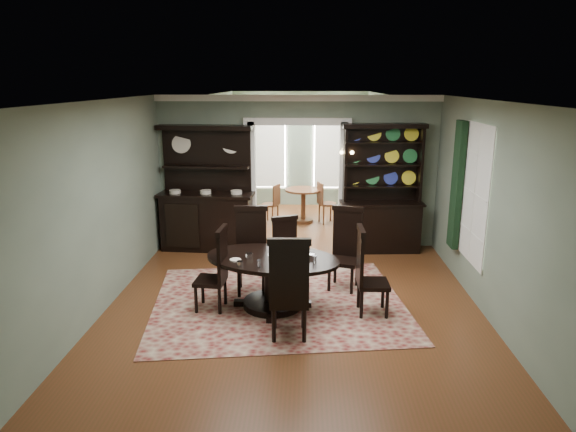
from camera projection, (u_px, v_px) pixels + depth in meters
The scene contains 19 objects.
room at pixel (294, 203), 7.30m from camera, with size 5.51×6.01×3.01m.
parlor at pixel (299, 154), 12.62m from camera, with size 3.51×3.50×3.01m.
doorway_trim at pixel (297, 166), 10.14m from camera, with size 2.08×0.25×2.57m.
right_window at pixel (466, 190), 8.05m from camera, with size 0.15×1.47×2.12m.
wall_sconce at pixel (346, 154), 9.89m from camera, with size 0.27×0.21×0.21m.
rug at pixel (279, 302), 7.77m from camera, with size 3.72×3.08×0.01m, color maroon.
dining_table at pixel (272, 272), 7.50m from camera, with size 2.22×2.22×0.78m.
centerpiece at pixel (277, 254), 7.40m from camera, with size 1.26×0.81×0.21m.
chair_far_left at pixel (251, 247), 8.09m from camera, with size 0.54×0.52×1.37m.
chair_far_mid at pixel (286, 250), 8.30m from camera, with size 0.55×0.53×1.16m.
chair_far_right at pixel (346, 245), 8.23m from camera, with size 0.61×0.59×1.33m.
chair_end_left at pixel (217, 267), 7.39m from camera, with size 0.47×0.50×1.25m.
chair_end_right at pixel (366, 269), 7.25m from camera, with size 0.46×0.50×1.29m.
chair_near at pixel (289, 287), 6.47m from camera, with size 0.54×0.51×1.41m.
sideboard at pixel (207, 207), 10.13m from camera, with size 1.89×0.77×2.44m.
welsh_dresser at pixel (381, 206), 10.01m from camera, with size 1.62×0.68×2.48m.
parlor_table at pixel (303, 201), 12.12m from camera, with size 0.86×0.86×0.79m.
parlor_chair_left at pixel (273, 203), 12.02m from camera, with size 0.44×0.43×0.93m.
parlor_chair_right at pixel (325, 202), 12.00m from camera, with size 0.45×0.44×0.98m.
Camera 1 is at (0.18, -7.06, 3.26)m, focal length 32.00 mm.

